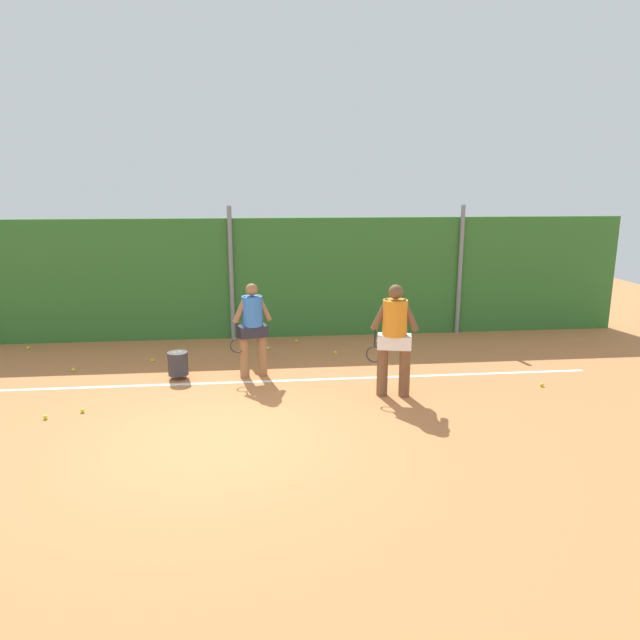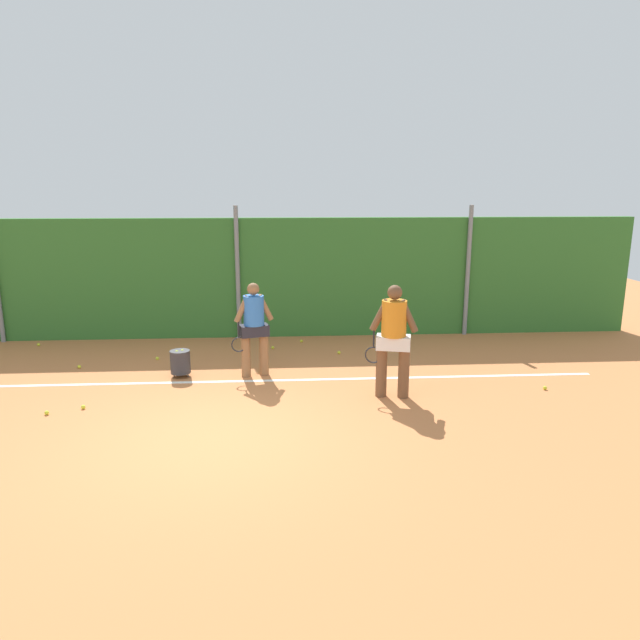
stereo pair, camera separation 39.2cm
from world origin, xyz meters
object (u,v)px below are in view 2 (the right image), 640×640
Objects in this scene: player_foreground_near at (393,335)px; tennis_ball_9 at (83,407)px; player_midcourt at (254,325)px; tennis_ball_1 at (39,345)px; tennis_ball_3 at (339,352)px; ball_hopper at (180,362)px; tennis_ball_6 at (545,388)px; tennis_ball_7 at (301,341)px; tennis_ball_0 at (157,358)px; tennis_ball_8 at (47,413)px; tennis_ball_5 at (79,367)px; tennis_ball_2 at (273,348)px; tennis_ball_4 at (382,342)px.

tennis_ball_9 is at bearing 15.71° from player_foreground_near.
player_midcourt is 3.15m from tennis_ball_9.
tennis_ball_3 is (6.49, -1.03, 0.00)m from tennis_ball_1.
player_foreground_near is 3.65× the size of ball_hopper.
tennis_ball_6 is (9.81, -3.42, 0.00)m from tennis_ball_1.
player_foreground_near is 3.90m from tennis_ball_7.
tennis_ball_6 is at bearing -17.42° from tennis_ball_0.
tennis_ball_3 is at bearing 31.88° from tennis_ball_8.
tennis_ball_5 and tennis_ball_7 have the same top height.
tennis_ball_2 is at bearing -43.10° from player_foreground_near.
tennis_ball_0 is at bearing -177.12° from tennis_ball_3.
tennis_ball_2 is 1.46m from tennis_ball_3.
tennis_ball_3 and tennis_ball_7 have the same top height.
ball_hopper reaches higher than tennis_ball_7.
tennis_ball_0 and tennis_ball_9 have the same top height.
tennis_ball_4 is at bearing 33.68° from tennis_ball_9.
tennis_ball_2 is 0.81m from tennis_ball_7.
tennis_ball_5 is 4.61m from tennis_ball_7.
tennis_ball_8 and tennis_ball_9 have the same top height.
tennis_ball_4 is 1.00× the size of tennis_ball_8.
tennis_ball_3 is 1.00× the size of tennis_ball_7.
player_foreground_near reaches higher than tennis_ball_3.
tennis_ball_8 is at bearing -148.12° from tennis_ball_3.
tennis_ball_1 is at bearing -41.11° from player_midcourt.
ball_hopper reaches higher than tennis_ball_1.
tennis_ball_1 is (-2.81, 1.22, 0.00)m from tennis_ball_0.
player_midcourt is at bearing 167.67° from tennis_ball_6.
tennis_ball_3 is (1.68, 1.29, -0.93)m from player_midcourt.
tennis_ball_1 is 7.54m from tennis_ball_4.
ball_hopper reaches higher than tennis_ball_9.
tennis_ball_6 is (5.00, -1.09, -0.93)m from player_midcourt.
player_midcourt is 5.20m from tennis_ball_6.
tennis_ball_3 is 1.00× the size of tennis_ball_6.
tennis_ball_5 is at bearing 109.89° from tennis_ball_9.
tennis_ball_0 is 3.06m from tennis_ball_1.
tennis_ball_0 is 1.00× the size of tennis_ball_7.
player_foreground_near reaches higher than tennis_ball_9.
ball_hopper is at bearing -133.37° from tennis_ball_2.
tennis_ball_4 is at bearing -5.41° from tennis_ball_7.
tennis_ball_1 is 5.74m from tennis_ball_7.
tennis_ball_3 is 1.00× the size of tennis_ball_4.
tennis_ball_4 is at bearing 32.91° from tennis_ball_8.
tennis_ball_3 is 1.00× the size of tennis_ball_9.
ball_hopper is at bearing -135.42° from tennis_ball_7.
tennis_ball_9 is (-7.62, -0.38, 0.00)m from tennis_ball_6.
ball_hopper is 4.58m from tennis_ball_4.
tennis_ball_8 is (1.72, -4.01, 0.00)m from tennis_ball_1.
tennis_ball_3 is 1.00× the size of tennis_ball_8.
tennis_ball_3 is (1.38, -0.46, 0.00)m from tennis_ball_2.
player_foreground_near is at bearing -56.13° from tennis_ball_2.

